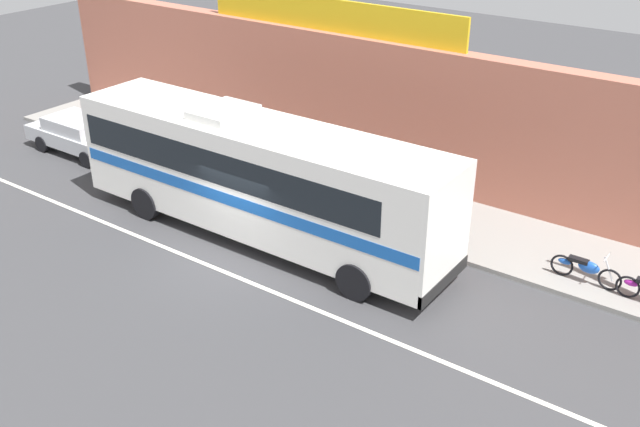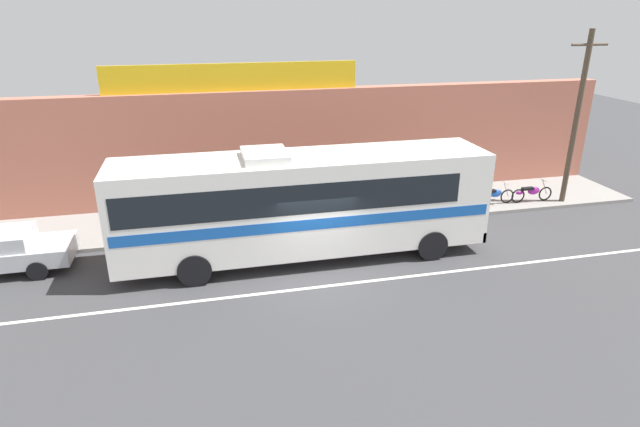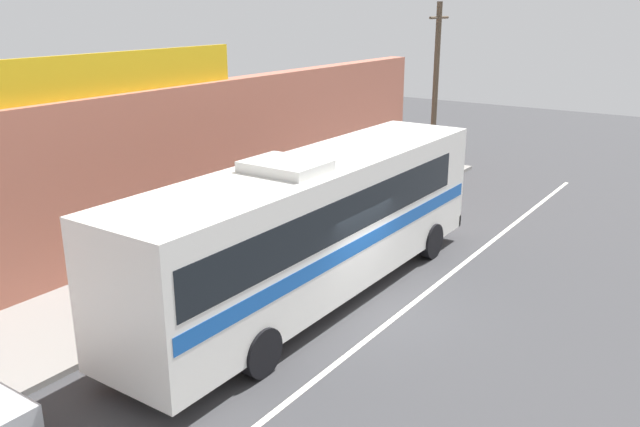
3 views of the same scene
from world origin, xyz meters
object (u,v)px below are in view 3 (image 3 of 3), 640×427
(motorcycle_orange, at_px, (388,185))
(motorcycle_blue, at_px, (314,215))
(intercity_bus, at_px, (315,221))
(pedestrian_far_left, at_px, (258,218))
(utility_pole, at_px, (435,91))
(motorcycle_red, at_px, (411,176))

(motorcycle_orange, bearing_deg, motorcycle_blue, 177.70)
(motorcycle_blue, bearing_deg, motorcycle_orange, -2.30)
(intercity_bus, bearing_deg, pedestrian_far_left, 62.65)
(intercity_bus, xyz_separation_m, motorcycle_blue, (4.21, 2.99, -1.50))
(intercity_bus, bearing_deg, motorcycle_orange, 17.58)
(motorcycle_orange, bearing_deg, pedestrian_far_left, 176.53)
(motorcycle_blue, xyz_separation_m, motorcycle_orange, (4.65, -0.19, 0.00))
(utility_pole, height_order, pedestrian_far_left, utility_pole)
(motorcycle_orange, bearing_deg, intercity_bus, -162.42)
(intercity_bus, height_order, motorcycle_red, intercity_bus)
(intercity_bus, xyz_separation_m, motorcycle_red, (10.62, 2.73, -1.50))
(intercity_bus, bearing_deg, utility_pole, 11.84)
(utility_pole, relative_size, motorcycle_blue, 3.61)
(intercity_bus, height_order, motorcycle_orange, intercity_bus)
(intercity_bus, relative_size, pedestrian_far_left, 7.49)
(intercity_bus, relative_size, utility_pole, 1.73)
(motorcycle_orange, bearing_deg, utility_pole, -5.11)
(utility_pole, xyz_separation_m, motorcycle_orange, (-3.18, 0.28, -3.24))
(utility_pole, xyz_separation_m, pedestrian_far_left, (-10.36, 0.72, -2.73))
(motorcycle_blue, bearing_deg, motorcycle_red, -2.37)
(motorcycle_red, height_order, motorcycle_orange, same)
(utility_pole, xyz_separation_m, motorcycle_red, (-1.42, 0.21, -3.24))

